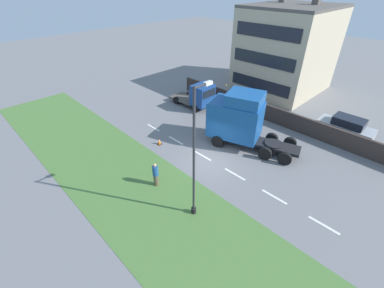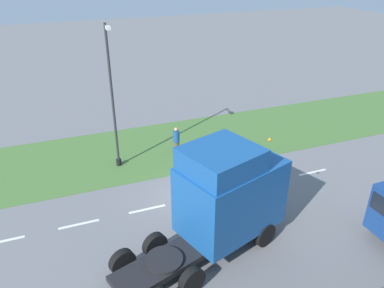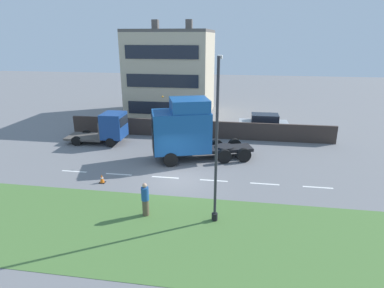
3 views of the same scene
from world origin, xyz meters
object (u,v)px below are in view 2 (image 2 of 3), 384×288
lorry_cab (225,197)px  pedestrian (176,141)px  lamp_post (113,105)px  traffic_cone_lead (259,165)px

lorry_cab → pedestrian: lorry_cab is taller
lorry_cab → lamp_post: lamp_post is taller
lorry_cab → lamp_post: bearing=-178.3°
lorry_cab → pedestrian: bearing=157.1°
pedestrian → traffic_cone_lead: 5.12m
lorry_cab → traffic_cone_lead: (-4.79, 4.50, -2.03)m
traffic_cone_lead → pedestrian: bearing=-130.8°
lamp_post → traffic_cone_lead: lamp_post is taller
lamp_post → pedestrian: bearing=92.0°
lamp_post → traffic_cone_lead: (3.20, 7.40, -3.48)m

